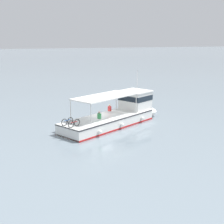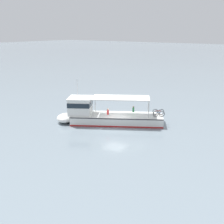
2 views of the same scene
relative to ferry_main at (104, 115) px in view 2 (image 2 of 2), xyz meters
name	(u,v)px [view 2 (image 2 of 2)]	position (x,y,z in m)	size (l,w,h in m)	color
ground_plane	(115,127)	(0.29, 1.94, -1.01)	(400.00, 400.00, 0.00)	gray
ferry_main	(104,115)	(0.00, 0.00, 0.00)	(9.23, 12.47, 5.32)	white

